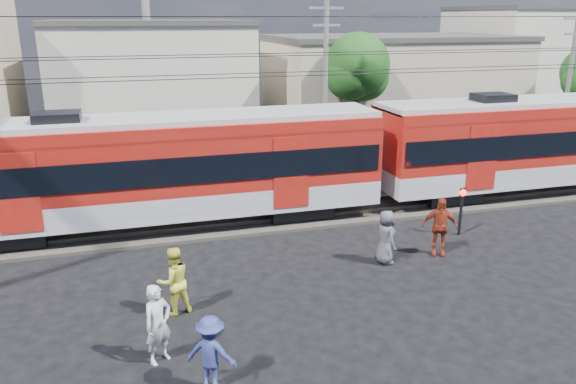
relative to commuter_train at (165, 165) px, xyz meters
name	(u,v)px	position (x,y,z in m)	size (l,w,h in m)	color
ground	(299,327)	(2.57, -8.00, -2.40)	(120.00, 120.00, 0.00)	black
track_bed	(238,220)	(2.57, 0.00, -2.34)	(70.00, 3.40, 0.12)	#2D2823
rail_near	(241,223)	(2.57, -0.75, -2.22)	(70.00, 0.12, 0.12)	#59544C
rail_far	(234,211)	(2.57, 0.75, -2.22)	(70.00, 0.12, 0.12)	#59544C
commuter_train	(165,165)	(0.00, 0.00, 0.00)	(50.30, 3.08, 4.17)	black
building_midwest	(151,77)	(0.57, 19.00, 1.25)	(12.24, 12.24, 7.30)	beige
building_mideast	(389,82)	(16.57, 16.00, 0.75)	(16.32, 10.20, 6.30)	tan
building_east	(524,59)	(30.57, 20.00, 1.75)	(10.20, 10.20, 8.30)	beige
utility_pole_mid	(325,78)	(8.57, 7.00, 2.13)	(1.80, 0.24, 8.50)	slate
utility_pole_east	(569,77)	(22.57, 6.00, 1.88)	(1.80, 0.24, 8.00)	slate
tree_near	(360,69)	(11.75, 10.09, 2.26)	(3.82, 3.64, 6.72)	#382619
pedestrian_a	(158,324)	(-0.91, -8.50, -1.46)	(0.69, 0.45, 1.88)	silver
pedestrian_b	(174,281)	(-0.37, -6.40, -1.47)	(0.90, 0.70, 1.86)	#DBD844
pedestrian_c	(211,353)	(0.08, -9.79, -1.57)	(1.08, 0.62, 1.67)	navy
pedestrian_d	(439,226)	(8.29, -4.91, -1.42)	(1.15, 0.48, 1.96)	maroon
pedestrian_e	(386,237)	(6.33, -5.02, -1.53)	(0.85, 0.56, 1.75)	#4B4B50
crossing_signal	(462,203)	(9.94, -3.59, -1.19)	(0.25, 0.25, 1.75)	black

